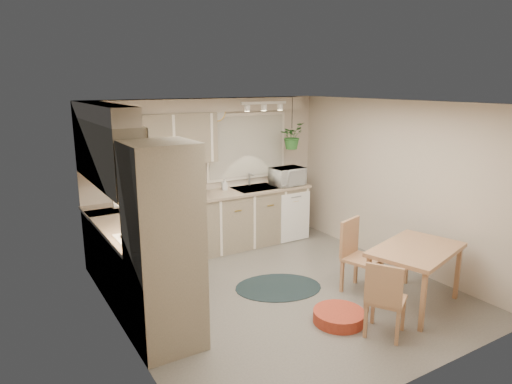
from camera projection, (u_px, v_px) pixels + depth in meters
floor at (281, 292)px, 5.88m from camera, size 4.20×4.20×0.00m
ceiling at (284, 103)px, 5.32m from camera, size 4.20×4.20×0.00m
wall_back at (209, 174)px, 7.35m from camera, size 4.00×0.04×2.40m
wall_front at (424, 257)px, 3.86m from camera, size 4.00×0.04×2.40m
wall_left at (119, 229)px, 4.59m from camera, size 0.04×4.20×2.40m
wall_right at (396, 184)px, 6.61m from camera, size 0.04×4.20×2.40m
base_cab_left at (129, 264)px, 5.65m from camera, size 0.60×1.85×0.90m
base_cab_back at (207, 225)px, 7.17m from camera, size 3.60×0.60×0.90m
counter_left at (127, 227)px, 5.54m from camera, size 0.64×1.89×0.04m
counter_back at (206, 196)px, 7.05m from camera, size 3.64×0.64×0.04m
oven_stack at (164, 248)px, 4.48m from camera, size 0.65×0.65×2.10m
wall_oven_face at (194, 242)px, 4.64m from camera, size 0.02×0.56×0.58m
upper_cab_left at (108, 153)px, 5.36m from camera, size 0.35×2.00×0.75m
upper_cab_back at (150, 140)px, 6.55m from camera, size 2.00×0.35×0.75m
soffit_left at (102, 112)px, 5.24m from camera, size 0.30×2.00×0.20m
soffit_back at (199, 105)px, 6.86m from camera, size 3.60×0.30×0.20m
cooktop at (143, 239)px, 5.06m from camera, size 0.52×0.58×0.02m
range_hood at (138, 199)px, 4.95m from camera, size 0.40×0.60×0.14m
window_blinds at (247, 146)px, 7.58m from camera, size 1.40×0.02×1.00m
window_frame at (247, 146)px, 7.59m from camera, size 1.50×0.02×1.10m
sink at (255, 190)px, 7.52m from camera, size 0.70×0.48×0.10m
dishwasher_front at (295, 217)px, 7.68m from camera, size 0.58×0.02×0.83m
track_light_bar at (264, 103)px, 6.98m from camera, size 0.80×0.04×0.04m
wall_clock at (217, 112)px, 7.17m from camera, size 0.30×0.03×0.30m
dining_table at (414, 276)px, 5.47m from camera, size 1.34×1.08×0.73m
chair_left at (386, 297)px, 4.81m from camera, size 0.55×0.55×0.85m
chair_back at (362, 257)px, 5.80m from camera, size 0.55×0.55×0.94m
braided_rug at (278, 287)px, 6.01m from camera, size 1.38×1.22×0.01m
pet_bed at (339, 317)px, 5.14m from camera, size 0.66×0.66×0.13m
microwave at (288, 174)px, 7.67m from camera, size 0.57×0.34×0.37m
soap_bottle at (224, 187)px, 7.37m from camera, size 0.12×0.20×0.09m
hanging_plant at (292, 139)px, 7.57m from camera, size 0.53×0.56×0.34m
coffee_maker at (160, 191)px, 6.66m from camera, size 0.21×0.24×0.30m
toaster at (177, 193)px, 6.82m from camera, size 0.32×0.23×0.18m
knife_block at (201, 187)px, 7.04m from camera, size 0.12×0.12×0.24m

